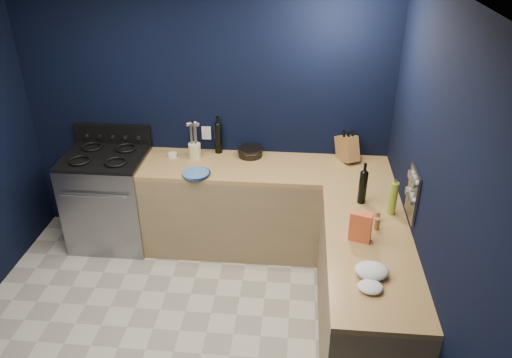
# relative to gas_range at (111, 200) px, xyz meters

# --- Properties ---
(floor) EXTENTS (3.50, 3.50, 0.02)m
(floor) POSITION_rel_gas_range_xyz_m (0.93, -1.42, -0.47)
(floor) COLOR beige
(floor) RESTS_ON ground
(wall_back) EXTENTS (3.50, 0.02, 2.60)m
(wall_back) POSITION_rel_gas_range_xyz_m (0.93, 0.34, 0.84)
(wall_back) COLOR black
(wall_back) RESTS_ON ground
(wall_right) EXTENTS (0.02, 3.50, 2.60)m
(wall_right) POSITION_rel_gas_range_xyz_m (2.69, -1.42, 0.84)
(wall_right) COLOR black
(wall_right) RESTS_ON ground
(cab_back) EXTENTS (2.30, 0.63, 0.86)m
(cab_back) POSITION_rel_gas_range_xyz_m (1.53, 0.02, -0.03)
(cab_back) COLOR #927952
(cab_back) RESTS_ON floor
(top_back) EXTENTS (2.30, 0.63, 0.04)m
(top_back) POSITION_rel_gas_range_xyz_m (1.53, 0.02, 0.42)
(top_back) COLOR brown
(top_back) RESTS_ON cab_back
(cab_right) EXTENTS (0.63, 1.67, 0.86)m
(cab_right) POSITION_rel_gas_range_xyz_m (2.37, -1.13, -0.03)
(cab_right) COLOR #927952
(cab_right) RESTS_ON floor
(top_right) EXTENTS (0.63, 1.67, 0.04)m
(top_right) POSITION_rel_gas_range_xyz_m (2.37, -1.13, 0.42)
(top_right) COLOR brown
(top_right) RESTS_ON cab_right
(gas_range) EXTENTS (0.76, 0.66, 0.92)m
(gas_range) POSITION_rel_gas_range_xyz_m (0.00, 0.00, 0.00)
(gas_range) COLOR gray
(gas_range) RESTS_ON floor
(oven_door) EXTENTS (0.59, 0.02, 0.42)m
(oven_door) POSITION_rel_gas_range_xyz_m (0.00, -0.32, -0.01)
(oven_door) COLOR black
(oven_door) RESTS_ON gas_range
(cooktop) EXTENTS (0.76, 0.66, 0.03)m
(cooktop) POSITION_rel_gas_range_xyz_m (0.00, 0.00, 0.48)
(cooktop) COLOR black
(cooktop) RESTS_ON gas_range
(backguard) EXTENTS (0.76, 0.06, 0.20)m
(backguard) POSITION_rel_gas_range_xyz_m (0.00, 0.30, 0.58)
(backguard) COLOR black
(backguard) RESTS_ON gas_range
(spice_panel) EXTENTS (0.02, 0.28, 0.38)m
(spice_panel) POSITION_rel_gas_range_xyz_m (2.67, -0.87, 0.72)
(spice_panel) COLOR gray
(spice_panel) RESTS_ON wall_right
(wall_outlet) EXTENTS (0.09, 0.02, 0.13)m
(wall_outlet) POSITION_rel_gas_range_xyz_m (0.93, 0.32, 0.62)
(wall_outlet) COLOR white
(wall_outlet) RESTS_ON wall_back
(plate_stack) EXTENTS (0.29, 0.29, 0.03)m
(plate_stack) POSITION_rel_gas_range_xyz_m (0.92, -0.22, 0.46)
(plate_stack) COLOR #385F93
(plate_stack) RESTS_ON top_back
(ramekin) EXTENTS (0.09, 0.09, 0.03)m
(ramekin) POSITION_rel_gas_range_xyz_m (0.63, 0.14, 0.46)
(ramekin) COLOR white
(ramekin) RESTS_ON top_back
(utensil_crock) EXTENTS (0.12, 0.12, 0.14)m
(utensil_crock) POSITION_rel_gas_range_xyz_m (0.84, 0.14, 0.51)
(utensil_crock) COLOR #EBECBB
(utensil_crock) RESTS_ON top_back
(wine_bottle_back) EXTENTS (0.09, 0.09, 0.29)m
(wine_bottle_back) POSITION_rel_gas_range_xyz_m (1.05, 0.27, 0.59)
(wine_bottle_back) COLOR black
(wine_bottle_back) RESTS_ON top_back
(lemon_basket) EXTENTS (0.24, 0.24, 0.09)m
(lemon_basket) POSITION_rel_gas_range_xyz_m (1.37, 0.22, 0.48)
(lemon_basket) COLOR black
(lemon_basket) RESTS_ON top_back
(knife_block) EXTENTS (0.25, 0.31, 0.29)m
(knife_block) POSITION_rel_gas_range_xyz_m (2.28, 0.21, 0.56)
(knife_block) COLOR olive
(knife_block) RESTS_ON top_back
(wine_bottle_right) EXTENTS (0.08, 0.08, 0.27)m
(wine_bottle_right) POSITION_rel_gas_range_xyz_m (2.35, -0.55, 0.58)
(wine_bottle_right) COLOR black
(wine_bottle_right) RESTS_ON top_right
(oil_bottle) EXTENTS (0.07, 0.07, 0.27)m
(oil_bottle) POSITION_rel_gas_range_xyz_m (2.57, -0.70, 0.58)
(oil_bottle) COLOR olive
(oil_bottle) RESTS_ON top_right
(spice_jar_near) EXTENTS (0.05, 0.05, 0.09)m
(spice_jar_near) POSITION_rel_gas_range_xyz_m (2.43, -0.93, 0.49)
(spice_jar_near) COLOR olive
(spice_jar_near) RESTS_ON top_right
(spice_jar_far) EXTENTS (0.05, 0.05, 0.08)m
(spice_jar_far) POSITION_rel_gas_range_xyz_m (2.45, -0.81, 0.48)
(spice_jar_far) COLOR olive
(spice_jar_far) RESTS_ON top_right
(crouton_bag) EXTENTS (0.17, 0.11, 0.22)m
(crouton_bag) POSITION_rel_gas_range_xyz_m (2.29, -1.08, 0.55)
(crouton_bag) COLOR red
(crouton_bag) RESTS_ON top_right
(towel_front) EXTENTS (0.23, 0.20, 0.08)m
(towel_front) POSITION_rel_gas_range_xyz_m (2.33, -1.47, 0.48)
(towel_front) COLOR white
(towel_front) RESTS_ON top_right
(towel_end) EXTENTS (0.20, 0.19, 0.05)m
(towel_end) POSITION_rel_gas_range_xyz_m (2.31, -1.62, 0.46)
(towel_end) COLOR white
(towel_end) RESTS_ON top_right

